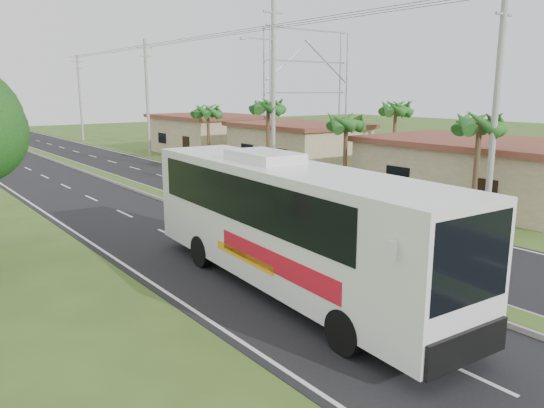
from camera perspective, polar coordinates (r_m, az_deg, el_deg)
ground at (r=18.44m, az=13.53°, el=-8.04°), size 180.00×180.00×0.00m
road_asphalt at (r=34.21m, az=-13.32°, el=1.31°), size 14.00×160.00×0.02m
median_strip at (r=34.19m, az=-13.32°, el=1.46°), size 1.20×160.00×0.18m
lane_edge_left at (r=32.14m, az=-24.25°, el=-0.15°), size 0.12×160.00×0.01m
lane_edge_right at (r=37.39m, az=-3.92°, el=2.50°), size 0.12×160.00×0.01m
shop_near at (r=32.61m, az=21.16°, el=3.44°), size 8.60×12.60×3.52m
shop_mid at (r=43.07m, az=2.72°, el=6.29°), size 7.60×10.60×3.67m
shop_far at (r=54.47m, az=-6.89°, el=7.53°), size 8.60×11.60×3.82m
palm_verge_a at (r=26.51m, az=21.45°, el=8.05°), size 2.40×2.40×5.45m
palm_verge_b at (r=32.42m, az=7.98°, el=8.69°), size 2.40×2.40×5.05m
palm_verge_c at (r=37.27m, az=-0.44°, el=10.42°), size 2.40×2.40×5.85m
palm_verge_d at (r=45.05m, az=-6.92°, el=9.91°), size 2.40×2.40×5.25m
palm_behind_shop at (r=40.41m, az=13.16°, el=9.97°), size 2.40×2.40×5.65m
utility_pole_a at (r=25.53m, az=22.95°, el=9.90°), size 1.60×0.28×11.00m
utility_pole_b at (r=36.26m, az=0.11°, el=12.16°), size 3.20×0.28×12.00m
utility_pole_c at (r=53.54m, az=-13.28°, el=11.23°), size 1.60×0.28×11.00m
utility_pole_d at (r=72.23m, az=-19.95°, el=10.80°), size 1.60×0.28×10.50m
billboard_lattice at (r=54.12m, az=3.83°, el=12.74°), size 10.18×1.18×12.07m
coach_bus_main at (r=16.53m, az=1.53°, el=-1.45°), size 3.71×13.51×4.32m
motorcyclist at (r=23.44m, az=1.01°, el=-1.30°), size 1.94×0.73×2.27m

